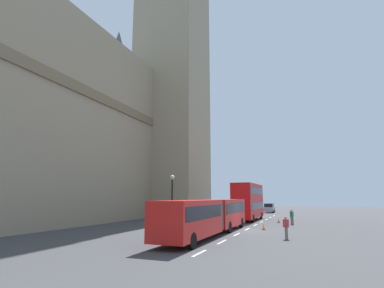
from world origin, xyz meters
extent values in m
plane|color=#424244|center=(0.00, 0.00, 0.00)|extent=(160.00, 160.00, 0.00)
cube|color=silver|center=(-12.36, 0.00, 0.01)|extent=(2.20, 0.16, 0.01)
cube|color=silver|center=(-7.76, 0.00, 0.01)|extent=(2.20, 0.16, 0.01)
cube|color=silver|center=(-3.16, 0.00, 0.01)|extent=(2.20, 0.16, 0.01)
cube|color=silver|center=(1.44, 0.00, 0.01)|extent=(2.20, 0.16, 0.01)
cube|color=silver|center=(6.04, 0.00, 0.01)|extent=(2.20, 0.16, 0.01)
cube|color=silver|center=(10.64, 0.00, 0.01)|extent=(2.20, 0.16, 0.01)
cube|color=silver|center=(15.24, 0.00, 0.01)|extent=(2.20, 0.16, 0.01)
cube|color=silver|center=(19.84, 0.00, 0.01)|extent=(2.20, 0.16, 0.01)
cube|color=silver|center=(24.44, 0.00, 0.01)|extent=(2.20, 0.16, 0.01)
cube|color=tan|center=(17.36, 16.00, 25.04)|extent=(10.74, 10.74, 50.07)
cone|color=#565147|center=(6.26, 20.00, 26.34)|extent=(2.40, 2.40, 4.33)
cube|color=red|center=(0.02, 2.00, 1.65)|extent=(8.05, 2.50, 2.50)
cube|color=black|center=(0.02, 2.00, 2.10)|extent=(7.40, 2.54, 0.90)
cube|color=red|center=(-8.93, 2.00, 1.65)|extent=(8.05, 2.50, 2.50)
cube|color=black|center=(-8.93, 2.00, 2.10)|extent=(7.40, 2.54, 0.90)
cylinder|color=#3F3F3F|center=(-4.46, 2.00, 1.65)|extent=(2.38, 2.38, 2.25)
cylinder|color=black|center=(2.59, 0.88, 0.50)|extent=(1.00, 0.30, 1.00)
cylinder|color=black|center=(-2.40, 0.88, 0.50)|extent=(1.00, 0.30, 1.00)
cylinder|color=black|center=(-11.34, 0.88, 0.50)|extent=(1.00, 0.30, 1.00)
cube|color=red|center=(12.65, 2.00, 1.60)|extent=(10.39, 2.50, 2.40)
cube|color=#1E232D|center=(12.65, 2.00, 1.95)|extent=(9.35, 2.54, 0.84)
cube|color=red|center=(12.65, 2.00, 3.85)|extent=(10.18, 2.50, 2.10)
cube|color=#1E232D|center=(12.65, 2.00, 3.95)|extent=(9.35, 2.54, 0.84)
cylinder|color=black|center=(15.97, 0.88, 0.50)|extent=(1.00, 0.30, 1.00)
cylinder|color=black|center=(9.32, 0.88, 0.50)|extent=(1.00, 0.30, 1.00)
cube|color=gray|center=(34.57, 2.01, 0.70)|extent=(4.40, 1.80, 0.90)
cube|color=black|center=(34.37, 2.01, 1.50)|extent=(2.46, 1.66, 0.70)
cylinder|color=black|center=(35.98, 1.20, 0.32)|extent=(0.64, 0.30, 0.64)
cylinder|color=black|center=(33.17, 1.20, 0.32)|extent=(0.64, 0.30, 0.64)
cube|color=black|center=(1.45, -1.58, 0.01)|extent=(0.36, 0.36, 0.03)
cone|color=orange|center=(1.45, -1.58, 0.31)|extent=(0.28, 0.28, 0.55)
cylinder|color=white|center=(1.45, -1.58, 0.33)|extent=(0.17, 0.17, 0.08)
cube|color=black|center=(10.23, -2.15, 0.01)|extent=(0.36, 0.36, 0.03)
cone|color=orange|center=(10.23, -2.15, 0.31)|extent=(0.28, 0.28, 0.55)
cylinder|color=white|center=(10.23, -2.15, 0.33)|extent=(0.17, 0.17, 0.08)
cylinder|color=black|center=(-2.34, 6.50, 0.15)|extent=(0.32, 0.32, 0.30)
cylinder|color=black|center=(-2.34, 6.50, 2.40)|extent=(0.16, 0.16, 4.80)
sphere|color=beige|center=(-2.34, 6.50, 5.05)|extent=(0.44, 0.44, 0.44)
cylinder|color=#726651|center=(-4.38, -4.17, 0.43)|extent=(0.16, 0.16, 0.86)
cylinder|color=#726651|center=(-4.57, -4.12, 0.43)|extent=(0.16, 0.16, 0.86)
cube|color=#BF383F|center=(-4.47, -4.15, 1.16)|extent=(0.33, 0.44, 0.60)
sphere|color=tan|center=(-4.47, -4.15, 1.58)|extent=(0.22, 0.22, 0.22)
cylinder|color=#726651|center=(8.28, -3.76, 0.43)|extent=(0.16, 0.16, 0.86)
cylinder|color=#726651|center=(8.40, -3.92, 0.43)|extent=(0.16, 0.16, 0.86)
cube|color=#267F4C|center=(8.34, -3.84, 1.16)|extent=(0.46, 0.43, 0.60)
sphere|color=#936B4C|center=(8.34, -3.84, 1.58)|extent=(0.22, 0.22, 0.22)
camera|label=1|loc=(-28.84, -6.06, 3.12)|focal=27.76mm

